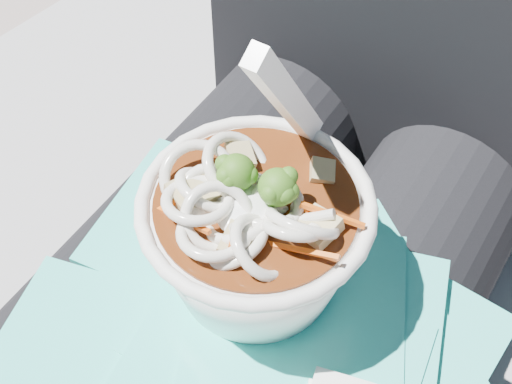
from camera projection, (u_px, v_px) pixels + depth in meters
The scene contains 5 objects.
stone_ledge at pixel (306, 352), 0.85m from camera, with size 1.00×0.50×0.42m, color gray.
lap at pixel (229, 341), 0.55m from camera, with size 0.31×0.48×0.15m.
person_body at pixel (292, 233), 0.57m from camera, with size 0.34×0.94×0.97m.
plastic_bag at pixel (271, 355), 0.45m from camera, with size 0.34×0.33×0.02m.
udon_bowl at pixel (255, 230), 0.44m from camera, with size 0.18×0.18×0.19m.
Camera 1 is at (0.15, -0.20, 0.99)m, focal length 50.00 mm.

